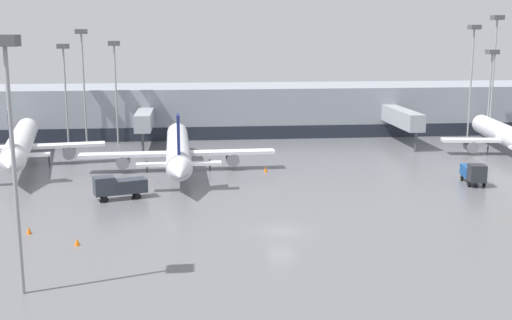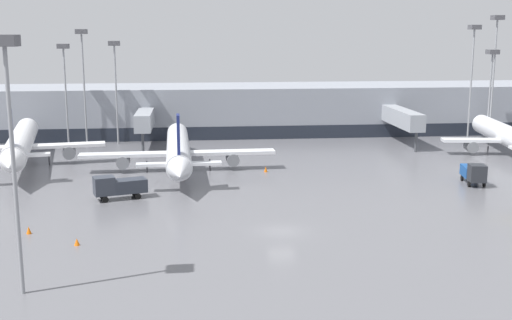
{
  "view_description": "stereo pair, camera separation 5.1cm",
  "coord_description": "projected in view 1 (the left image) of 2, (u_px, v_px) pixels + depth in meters",
  "views": [
    {
      "loc": [
        -8.56,
        -58.96,
        18.97
      ],
      "look_at": [
        -0.43,
        20.31,
        3.0
      ],
      "focal_mm": 45.0,
      "sensor_mm": 36.0,
      "label": 1
    },
    {
      "loc": [
        -8.51,
        -58.96,
        18.97
      ],
      "look_at": [
        -0.43,
        20.31,
        3.0
      ],
      "focal_mm": 45.0,
      "sensor_mm": 36.0,
      "label": 2
    }
  ],
  "objects": [
    {
      "name": "ground_plane",
      "position": [
        282.0,
        231.0,
        62.09
      ],
      "size": [
        320.0,
        320.0,
        0.0
      ],
      "primitive_type": "plane",
      "color": "slate"
    },
    {
      "name": "terminal_building",
      "position": [
        236.0,
        109.0,
        121.55
      ],
      "size": [
        160.0,
        31.4,
        9.0
      ],
      "color": "gray",
      "rests_on": "ground_plane"
    },
    {
      "name": "parked_jet_0",
      "position": [
        178.0,
        149.0,
        88.57
      ],
      "size": [
        26.94,
        35.71,
        9.36
      ],
      "rotation": [
        0.0,
        0.0,
        1.6
      ],
      "color": "silver",
      "rests_on": "ground_plane"
    },
    {
      "name": "parked_jet_1",
      "position": [
        508.0,
        137.0,
        100.15
      ],
      "size": [
        20.61,
        35.36,
        8.66
      ],
      "rotation": [
        0.0,
        0.0,
        1.43
      ],
      "color": "silver",
      "rests_on": "ground_plane"
    },
    {
      "name": "parked_jet_3",
      "position": [
        21.0,
        143.0,
        91.74
      ],
      "size": [
        23.62,
        36.57,
        9.57
      ],
      "rotation": [
        0.0,
        0.0,
        1.74
      ],
      "color": "white",
      "rests_on": "ground_plane"
    },
    {
      "name": "service_truck_1",
      "position": [
        474.0,
        172.0,
        80.97
      ],
      "size": [
        2.85,
        5.68,
        2.81
      ],
      "rotation": [
        0.0,
        0.0,
        4.55
      ],
      "color": "#19478C",
      "rests_on": "ground_plane"
    },
    {
      "name": "service_truck_2",
      "position": [
        119.0,
        186.0,
        73.67
      ],
      "size": [
        6.3,
        3.77,
        2.8
      ],
      "rotation": [
        0.0,
        0.0,
        3.46
      ],
      "color": "#2D333D",
      "rests_on": "ground_plane"
    },
    {
      "name": "traffic_cone_0",
      "position": [
        266.0,
        169.0,
        88.26
      ],
      "size": [
        0.47,
        0.47,
        0.78
      ],
      "color": "orange",
      "rests_on": "ground_plane"
    },
    {
      "name": "traffic_cone_1",
      "position": [
        77.0,
        242.0,
        57.92
      ],
      "size": [
        0.52,
        0.52,
        0.64
      ],
      "color": "orange",
      "rests_on": "ground_plane"
    },
    {
      "name": "traffic_cone_2",
      "position": [
        29.0,
        230.0,
        61.2
      ],
      "size": [
        0.49,
        0.49,
        0.73
      ],
      "color": "orange",
      "rests_on": "ground_plane"
    },
    {
      "name": "apron_light_mast_0",
      "position": [
        473.0,
        51.0,
        111.56
      ],
      "size": [
        1.8,
        1.8,
        20.15
      ],
      "color": "gray",
      "rests_on": "ground_plane"
    },
    {
      "name": "apron_light_mast_1",
      "position": [
        495.0,
        45.0,
        110.25
      ],
      "size": [
        1.8,
        1.8,
        21.74
      ],
      "color": "gray",
      "rests_on": "ground_plane"
    },
    {
      "name": "apron_light_mast_2",
      "position": [
        64.0,
        65.0,
        107.19
      ],
      "size": [
        1.8,
        1.8,
        17.01
      ],
      "color": "gray",
      "rests_on": "ground_plane"
    },
    {
      "name": "apron_light_mast_3",
      "position": [
        82.0,
        55.0,
        106.87
      ],
      "size": [
        1.8,
        1.8,
        19.39
      ],
      "color": "gray",
      "rests_on": "ground_plane"
    },
    {
      "name": "apron_light_mast_4",
      "position": [
        491.0,
        68.0,
        111.61
      ],
      "size": [
        1.8,
        1.8,
        15.93
      ],
      "color": "gray",
      "rests_on": "ground_plane"
    },
    {
      "name": "apron_light_mast_5",
      "position": [
        115.0,
        63.0,
        107.92
      ],
      "size": [
        1.8,
        1.8,
        17.47
      ],
      "color": "gray",
      "rests_on": "ground_plane"
    },
    {
      "name": "apron_light_mast_6",
      "position": [
        8.0,
        93.0,
        44.44
      ],
      "size": [
        1.8,
        1.8,
        18.78
      ],
      "color": "gray",
      "rests_on": "ground_plane"
    }
  ]
}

